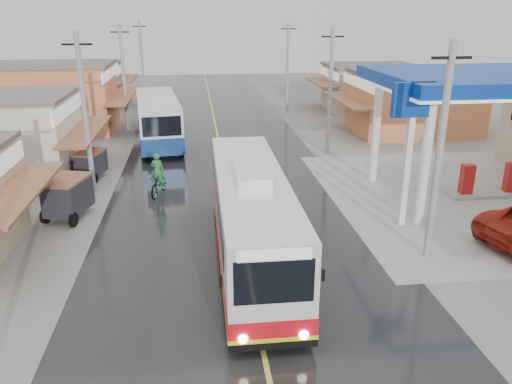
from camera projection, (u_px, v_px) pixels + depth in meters
ground at (245, 267)px, 18.38m from camera, size 120.00×120.00×0.00m
road at (222, 156)px, 32.38m from camera, size 12.00×90.00×0.02m
centre_line at (222, 156)px, 32.37m from camera, size 0.15×90.00×0.01m
shopfronts_left at (27, 151)px, 33.70m from camera, size 11.00×44.00×5.20m
shopfronts_right at (463, 161)px, 31.29m from camera, size 11.00×44.00×4.80m
utility_poles_left at (114, 156)px, 32.52m from camera, size 1.60×50.00×8.00m
utility_poles_right at (327, 153)px, 33.18m from camera, size 1.60×36.00×8.00m
coach_bus at (251, 216)px, 18.33m from camera, size 2.78×11.71×3.64m
second_bus at (158, 119)px, 34.75m from camera, size 3.77×10.18×3.30m
cyclist at (159, 181)px, 25.34m from camera, size 1.27×2.21×2.26m
tricycle_near at (68, 195)px, 22.42m from camera, size 2.12×2.74×1.86m
tricycle_far at (91, 163)px, 27.84m from camera, size 1.74×2.27×1.55m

